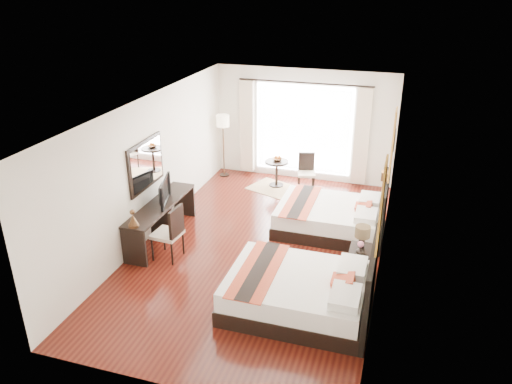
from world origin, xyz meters
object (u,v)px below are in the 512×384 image
(bed_far, at_px, (333,217))
(vase, at_px, (360,252))
(bed_near, at_px, (303,291))
(floor_lamp, at_px, (223,125))
(fruit_bowl, at_px, (278,160))
(window_chair, at_px, (306,179))
(nightstand, at_px, (361,263))
(television, at_px, (161,191))
(desk_chair, at_px, (169,242))
(side_table, at_px, (277,173))
(table_lamp, at_px, (363,233))
(console_desk, at_px, (161,221))

(bed_far, xyz_separation_m, vase, (0.71, -1.72, 0.26))
(bed_near, xyz_separation_m, floor_lamp, (-3.17, 4.95, 1.04))
(floor_lamp, distance_m, fruit_bowl, 1.66)
(fruit_bowl, bearing_deg, vase, -56.56)
(floor_lamp, distance_m, window_chair, 2.50)
(fruit_bowl, bearing_deg, window_chair, -0.99)
(nightstand, bearing_deg, television, 176.24)
(bed_far, bearing_deg, bed_near, -90.93)
(desk_chair, distance_m, fruit_bowl, 4.07)
(bed_far, distance_m, side_table, 2.58)
(nightstand, xyz_separation_m, desk_chair, (-3.48, -0.44, 0.06))
(bed_far, relative_size, fruit_bowl, 8.98)
(side_table, height_order, fruit_bowl, fruit_bowl)
(bed_far, xyz_separation_m, table_lamp, (0.70, -1.43, 0.47))
(table_lamp, height_order, fruit_bowl, table_lamp)
(console_desk, xyz_separation_m, fruit_bowl, (1.51, 3.27, 0.31))
(fruit_bowl, bearing_deg, bed_near, -70.52)
(vase, relative_size, fruit_bowl, 0.60)
(bed_near, height_order, table_lamp, bed_near)
(nightstand, xyz_separation_m, console_desk, (-3.96, 0.21, 0.11))
(console_desk, distance_m, window_chair, 3.96)
(side_table, bearing_deg, desk_chair, -104.69)
(nightstand, relative_size, floor_lamp, 0.34)
(bed_near, bearing_deg, nightstand, 57.62)
(window_chair, bearing_deg, floor_lamp, -111.27)
(fruit_bowl, relative_size, window_chair, 0.27)
(nightstand, height_order, window_chair, window_chair)
(table_lamp, relative_size, television, 0.49)
(console_desk, xyz_separation_m, window_chair, (2.24, 3.26, -0.11))
(vase, xyz_separation_m, fruit_bowl, (-2.42, 3.66, 0.12))
(nightstand, relative_size, table_lamp, 1.31)
(vase, height_order, television, television)
(bed_near, height_order, television, bed_near)
(bed_far, height_order, table_lamp, bed_far)
(bed_near, distance_m, window_chair, 4.79)
(bed_near, height_order, nightstand, bed_near)
(nightstand, height_order, desk_chair, desk_chair)
(television, bearing_deg, bed_near, -131.69)
(bed_far, distance_m, window_chair, 2.17)
(bed_near, distance_m, side_table, 4.98)
(nightstand, bearing_deg, console_desk, 176.99)
(console_desk, bearing_deg, nightstand, -3.01)
(television, distance_m, fruit_bowl, 3.56)
(fruit_bowl, bearing_deg, console_desk, -114.78)
(nightstand, xyz_separation_m, fruit_bowl, (-2.45, 3.48, 0.43))
(desk_chair, bearing_deg, vase, -171.08)
(television, distance_m, side_table, 3.58)
(console_desk, bearing_deg, table_lamp, -1.60)
(side_table, relative_size, fruit_bowl, 2.75)
(bed_near, distance_m, desk_chair, 2.81)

